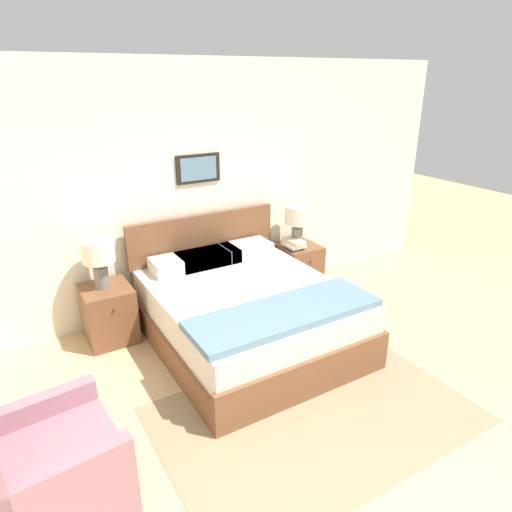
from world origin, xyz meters
TOP-DOWN VIEW (x-y plane):
  - wall_back at (0.00, 3.30)m, footprint 6.99×0.09m
  - area_rug_main at (0.11, 1.07)m, footprint 2.34×1.56m
  - bed at (0.18, 2.25)m, footprint 1.67×1.98m
  - armchair at (-1.73, 1.22)m, footprint 0.80×0.79m
  - nightstand_near_window at (-0.94, 2.98)m, footprint 0.45×0.51m
  - nightstand_by_door at (1.31, 2.98)m, footprint 0.45×0.51m
  - table_lamp_near_window at (-0.96, 2.99)m, footprint 0.30×0.30m
  - table_lamp_by_door at (1.30, 2.99)m, footprint 0.30×0.30m
  - book_thick_bottom at (1.21, 2.93)m, footprint 0.16×0.22m
  - book_hardcover_middle at (1.21, 2.93)m, footprint 0.20×0.25m
  - book_novel_upper at (1.21, 2.93)m, footprint 0.18×0.28m

SIDE VIEW (x-z plane):
  - area_rug_main at x=0.11m, z-range 0.00..0.01m
  - nightstand_near_window at x=-0.94m, z-range 0.00..0.55m
  - nightstand_by_door at x=1.31m, z-range 0.00..0.55m
  - armchair at x=-1.73m, z-range -0.13..0.72m
  - bed at x=0.18m, z-range -0.20..0.85m
  - book_thick_bottom at x=1.21m, z-range 0.55..0.58m
  - book_hardcover_middle at x=1.21m, z-range 0.58..0.62m
  - book_novel_upper at x=1.21m, z-range 0.62..0.66m
  - table_lamp_near_window at x=-0.96m, z-range 0.64..1.12m
  - table_lamp_by_door at x=1.30m, z-range 0.64..1.12m
  - wall_back at x=0.00m, z-range 0.00..2.60m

